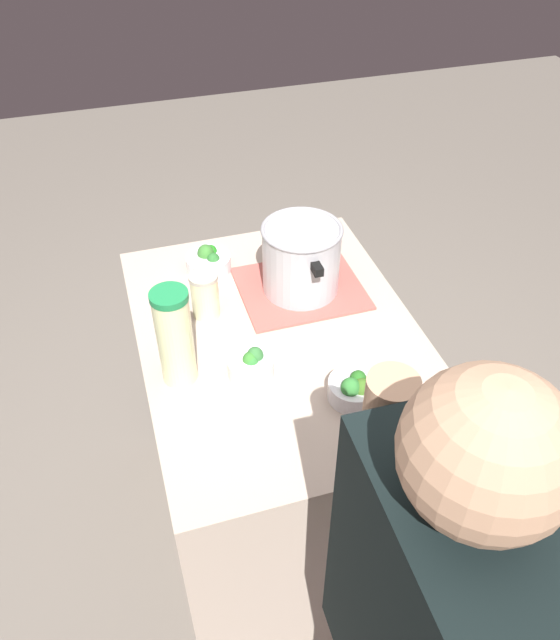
% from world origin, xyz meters
% --- Properties ---
extents(ground_plane, '(8.00, 8.00, 0.00)m').
position_xyz_m(ground_plane, '(0.00, 0.00, 0.00)').
color(ground_plane, slate).
extents(counter_slab, '(1.00, 0.74, 0.91)m').
position_xyz_m(counter_slab, '(0.00, 0.00, 0.46)').
color(counter_slab, '#BAA592').
rests_on(counter_slab, ground_plane).
extents(dish_cloth, '(0.30, 0.35, 0.01)m').
position_xyz_m(dish_cloth, '(-0.17, 0.11, 0.92)').
color(dish_cloth, '#B7574E').
rests_on(dish_cloth, counter_slab).
extents(cooking_pot, '(0.29, 0.23, 0.20)m').
position_xyz_m(cooking_pot, '(-0.17, 0.11, 1.03)').
color(cooking_pot, '#B7B7BC').
rests_on(cooking_pot, dish_cloth).
extents(lemonade_pitcher, '(0.09, 0.09, 0.27)m').
position_xyz_m(lemonade_pitcher, '(0.08, -0.28, 1.05)').
color(lemonade_pitcher, beige).
rests_on(lemonade_pitcher, counter_slab).
extents(mason_jar, '(0.08, 0.08, 0.13)m').
position_xyz_m(mason_jar, '(-0.14, -0.17, 0.98)').
color(mason_jar, beige).
rests_on(mason_jar, counter_slab).
extents(broccoli_bowl_front, '(0.12, 0.12, 0.08)m').
position_xyz_m(broccoli_bowl_front, '(0.27, 0.10, 0.95)').
color(broccoli_bowl_front, silver).
rests_on(broccoli_bowl_front, counter_slab).
extents(broccoli_bowl_center, '(0.11, 0.11, 0.08)m').
position_xyz_m(broccoli_bowl_center, '(0.12, -0.11, 0.95)').
color(broccoli_bowl_center, silver).
rests_on(broccoli_bowl_center, counter_slab).
extents(broccoli_bowl_back, '(0.13, 0.13, 0.08)m').
position_xyz_m(broccoli_bowl_back, '(-0.34, -0.12, 0.95)').
color(broccoli_bowl_back, silver).
rests_on(broccoli_bowl_back, counter_slab).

